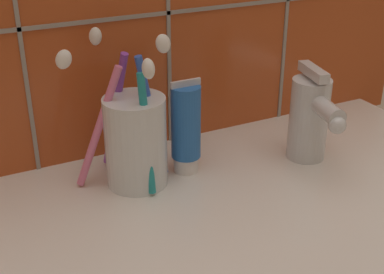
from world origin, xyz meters
TOP-DOWN VIEW (x-y plane):
  - sink_counter at (0.00, 0.00)cm, footprint 73.64×38.03cm
  - toothbrush_cup at (-6.62, 9.85)cm, footprint 13.06×12.37cm
  - toothpaste_tube at (-0.19, 9.76)cm, footprint 3.82×3.63cm
  - sink_faucet at (15.59, 5.46)cm, footprint 5.08×10.97cm

SIDE VIEW (x-z plane):
  - sink_counter at x=0.00cm, z-range 0.00..2.00cm
  - toothpaste_tube at x=-0.19cm, z-range 1.89..13.90cm
  - toothbrush_cup at x=-6.62cm, z-range -1.08..16.96cm
  - sink_faucet at x=15.59cm, z-range 1.79..14.12cm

